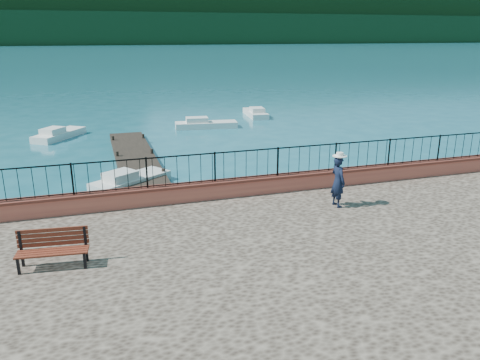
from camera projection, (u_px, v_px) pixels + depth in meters
ground at (262, 282)px, 12.62m from camera, size 2000.00×2000.00×0.00m
parapet at (224, 189)px, 15.53m from camera, size 28.00×0.46×0.58m
railing at (224, 167)px, 15.30m from camera, size 27.00×0.05×0.95m
dock at (139, 167)px, 22.90m from camera, size 2.00×16.00×0.30m
far_forest at (90, 29)px, 282.59m from camera, size 900.00×60.00×18.00m
foothills at (88, 10)px, 333.22m from camera, size 900.00×120.00×44.00m
companion_hill at (272, 39)px, 585.35m from camera, size 448.00×384.00×180.00m
park_bench at (53, 256)px, 10.87m from camera, size 1.65×0.71×0.89m
person at (338, 182)px, 14.55m from camera, size 0.45×0.63×1.62m
hat at (340, 154)px, 14.29m from camera, size 0.44×0.44×0.12m
boat_0 at (131, 177)px, 20.44m from camera, size 3.69×3.05×0.80m
boat_3 at (59, 132)px, 29.85m from camera, size 3.31×3.96×0.80m
boat_4 at (206, 122)px, 33.12m from camera, size 4.46×1.84×0.80m
boat_5 at (255, 111)px, 37.84m from camera, size 1.72×4.02×0.80m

